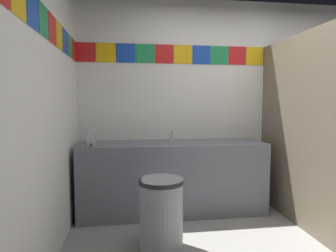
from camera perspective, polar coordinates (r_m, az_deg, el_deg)
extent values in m
cube|color=white|center=(3.91, 13.09, 4.44)|extent=(4.02, 0.08, 2.59)
cube|color=red|center=(3.68, -15.96, 13.86)|extent=(0.23, 0.01, 0.23)
cube|color=yellow|center=(3.66, -12.18, 13.99)|extent=(0.23, 0.01, 0.23)
cube|color=#1947B7|center=(3.65, -8.36, 14.07)|extent=(0.23, 0.01, 0.23)
cube|color=#1E8C4C|center=(3.66, -4.54, 14.09)|extent=(0.23, 0.01, 0.23)
cube|color=red|center=(3.68, -0.75, 14.05)|extent=(0.23, 0.01, 0.23)
cube|color=yellow|center=(3.72, 2.98, 13.95)|extent=(0.23, 0.01, 0.23)
cube|color=#1947B7|center=(3.77, 6.61, 13.80)|extent=(0.23, 0.01, 0.23)
cube|color=#1E8C4C|center=(3.83, 10.13, 13.60)|extent=(0.23, 0.01, 0.23)
cube|color=red|center=(3.91, 13.52, 13.36)|extent=(0.23, 0.01, 0.23)
cube|color=yellow|center=(4.00, 16.75, 13.10)|extent=(0.23, 0.01, 0.23)
cube|color=#1947B7|center=(4.11, 19.82, 12.80)|extent=(0.23, 0.01, 0.23)
cube|color=#1E8C4C|center=(4.22, 22.73, 12.49)|extent=(0.23, 0.01, 0.23)
cube|color=red|center=(4.34, 25.47, 12.17)|extent=(0.23, 0.01, 0.23)
cube|color=yellow|center=(4.47, 28.05, 11.84)|extent=(0.23, 0.01, 0.23)
cube|color=white|center=(2.11, -25.81, 3.83)|extent=(0.08, 3.20, 2.59)
cube|color=#1947B7|center=(2.18, -25.21, 20.06)|extent=(0.01, 0.23, 0.23)
cube|color=#1E8C4C|center=(2.41, -23.40, 18.60)|extent=(0.01, 0.23, 0.23)
cube|color=red|center=(2.64, -21.92, 17.38)|extent=(0.01, 0.23, 0.23)
cube|color=yellow|center=(2.87, -20.70, 16.35)|extent=(0.01, 0.23, 0.23)
cube|color=#1947B7|center=(3.11, -19.68, 15.47)|extent=(0.01, 0.23, 0.23)
cube|color=#1E8C4C|center=(3.35, -18.80, 14.72)|extent=(0.01, 0.23, 0.23)
cube|color=red|center=(3.58, -18.05, 14.06)|extent=(0.01, 0.23, 0.23)
cube|color=slate|center=(3.47, 0.90, -10.11)|extent=(2.15, 0.59, 0.84)
cube|color=slate|center=(3.67, 0.23, -3.27)|extent=(2.15, 0.03, 0.08)
cylinder|color=white|center=(3.37, 0.99, -4.26)|extent=(0.34, 0.34, 0.10)
cylinder|color=silver|center=(3.49, 0.63, -2.60)|extent=(0.04, 0.04, 0.05)
cylinder|color=silver|center=(3.43, 0.76, -1.55)|extent=(0.02, 0.06, 0.09)
cube|color=#B7BABF|center=(3.18, -14.90, -2.49)|extent=(0.09, 0.07, 0.16)
cylinder|color=black|center=(3.15, -14.98, -3.68)|extent=(0.02, 0.02, 0.03)
cube|color=#726651|center=(3.35, 24.26, -0.79)|extent=(0.04, 1.58, 2.02)
cylinder|color=white|center=(3.96, 27.67, -12.06)|extent=(0.38, 0.38, 0.40)
torus|color=white|center=(3.90, 27.80, -9.03)|extent=(0.39, 0.39, 0.05)
cube|color=white|center=(4.04, 26.14, -6.27)|extent=(0.34, 0.17, 0.34)
cylinder|color=#999EA3|center=(2.68, -1.36, -17.40)|extent=(0.39, 0.39, 0.60)
cylinder|color=#262628|center=(2.58, -1.37, -10.84)|extent=(0.39, 0.39, 0.04)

